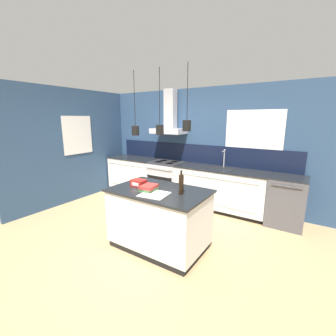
# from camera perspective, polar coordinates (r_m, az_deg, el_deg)

# --- Properties ---
(ground_plane) EXTENTS (16.00, 16.00, 0.00)m
(ground_plane) POSITION_cam_1_polar(r_m,az_deg,el_deg) (4.05, -6.23, -16.06)
(ground_plane) COLOR tan
(ground_plane) RESTS_ON ground
(wall_back) EXTENTS (5.60, 2.27, 2.60)m
(wall_back) POSITION_cam_1_polar(r_m,az_deg,el_deg) (5.30, 7.02, 6.15)
(wall_back) COLOR navy
(wall_back) RESTS_ON ground_plane
(wall_left) EXTENTS (0.08, 3.80, 2.60)m
(wall_left) POSITION_cam_1_polar(r_m,az_deg,el_deg) (5.87, -20.82, 5.54)
(wall_left) COLOR navy
(wall_left) RESTS_ON ground_plane
(counter_run_left) EXTENTS (1.34, 0.64, 0.91)m
(counter_run_left) POSITION_cam_1_polar(r_m,az_deg,el_deg) (6.14, -8.63, -1.53)
(counter_run_left) COLOR black
(counter_run_left) RESTS_ON ground_plane
(counter_run_sink) EXTENTS (1.93, 0.64, 1.30)m
(counter_run_sink) POSITION_cam_1_polar(r_m,az_deg,el_deg) (4.92, 12.97, -5.23)
(counter_run_sink) COLOR black
(counter_run_sink) RESTS_ON ground_plane
(oven_range) EXTENTS (0.79, 0.66, 0.91)m
(oven_range) POSITION_cam_1_polar(r_m,az_deg,el_deg) (5.50, -0.39, -3.08)
(oven_range) COLOR #B5B5BA
(oven_range) RESTS_ON ground_plane
(dishwasher) EXTENTS (0.63, 0.65, 0.91)m
(dishwasher) POSITION_cam_1_polar(r_m,az_deg,el_deg) (4.67, 27.86, -7.45)
(dishwasher) COLOR #4C4C51
(dishwasher) RESTS_ON ground_plane
(kitchen_island) EXTENTS (1.43, 0.91, 0.91)m
(kitchen_island) POSITION_cam_1_polar(r_m,az_deg,el_deg) (3.47, -2.21, -12.63)
(kitchen_island) COLOR black
(kitchen_island) RESTS_ON ground_plane
(bottle_on_island) EXTENTS (0.07, 0.07, 0.33)m
(bottle_on_island) POSITION_cam_1_polar(r_m,az_deg,el_deg) (3.08, 3.36, -4.12)
(bottle_on_island) COLOR black
(bottle_on_island) RESTS_ON kitchen_island
(book_stack) EXTENTS (0.22, 0.27, 0.08)m
(book_stack) POSITION_cam_1_polar(r_m,az_deg,el_deg) (3.26, -4.89, -5.05)
(book_stack) COLOR #4C7F4C
(book_stack) RESTS_ON kitchen_island
(red_supply_box) EXTENTS (0.22, 0.17, 0.10)m
(red_supply_box) POSITION_cam_1_polar(r_m,az_deg,el_deg) (3.49, -7.45, -3.78)
(red_supply_box) COLOR red
(red_supply_box) RESTS_ON kitchen_island
(paper_pile) EXTENTS (0.41, 0.40, 0.01)m
(paper_pile) POSITION_cam_1_polar(r_m,az_deg,el_deg) (3.11, -3.49, -6.66)
(paper_pile) COLOR silver
(paper_pile) RESTS_ON kitchen_island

